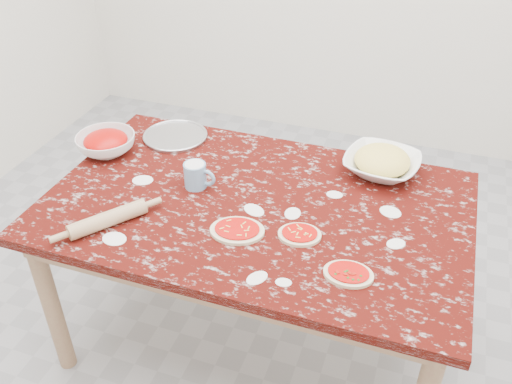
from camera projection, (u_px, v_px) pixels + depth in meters
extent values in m
plane|color=gray|center=(256.00, 334.00, 2.54)|extent=(4.00, 4.00, 0.00)
cube|color=#350804|center=(256.00, 207.00, 2.12)|extent=(1.60, 1.00, 0.04)
cube|color=#917752|center=(256.00, 219.00, 2.16)|extent=(1.50, 0.90, 0.08)
cylinder|color=#917752|center=(52.00, 306.00, 2.21)|extent=(0.07, 0.07, 0.71)
cylinder|color=#917752|center=(152.00, 192.00, 2.86)|extent=(0.07, 0.07, 0.71)
cylinder|color=#917752|center=(439.00, 253.00, 2.47)|extent=(0.07, 0.07, 0.71)
cylinder|color=#B2B2B7|center=(175.00, 136.00, 2.52)|extent=(0.30, 0.30, 0.01)
imported|color=white|center=(106.00, 144.00, 2.40)|extent=(0.29, 0.29, 0.08)
imported|color=white|center=(382.00, 165.00, 2.26)|extent=(0.34, 0.34, 0.07)
cylinder|color=#6C94B8|center=(195.00, 175.00, 2.17)|extent=(0.09, 0.09, 0.10)
torus|color=#6C94B8|center=(207.00, 178.00, 2.16)|extent=(0.07, 0.02, 0.07)
cylinder|color=silver|center=(195.00, 168.00, 2.15)|extent=(0.07, 0.07, 0.01)
ellipsoid|color=beige|center=(237.00, 231.00, 1.96)|extent=(0.22, 0.19, 0.01)
ellipsoid|color=red|center=(237.00, 229.00, 1.96)|extent=(0.18, 0.16, 0.00)
ellipsoid|color=beige|center=(300.00, 235.00, 1.94)|extent=(0.18, 0.16, 0.01)
ellipsoid|color=red|center=(300.00, 233.00, 1.94)|extent=(0.15, 0.13, 0.00)
ellipsoid|color=beige|center=(348.00, 274.00, 1.78)|extent=(0.17, 0.13, 0.01)
ellipsoid|color=red|center=(349.00, 272.00, 1.78)|extent=(0.14, 0.11, 0.00)
cylinder|color=tan|center=(108.00, 219.00, 1.98)|extent=(0.22, 0.26, 0.06)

